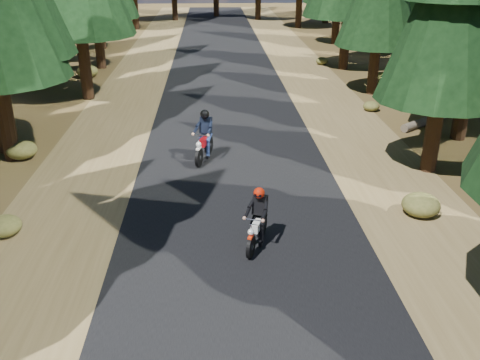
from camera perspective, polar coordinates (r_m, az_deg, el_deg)
The scene contains 8 objects.
ground at distance 12.45m, azimuth 0.38°, elevation -7.41°, with size 120.00×120.00×0.00m, color #423117.
road at distance 16.92m, azimuth -0.64°, elevation 1.32°, with size 6.00×100.00×0.01m, color black.
shoulder_l at distance 17.36m, azimuth -15.99°, elevation 0.95°, with size 3.20×100.00×0.01m, color brown.
shoulder_r at distance 17.71m, azimuth 14.40°, elevation 1.58°, with size 3.20×100.00×0.01m, color brown.
log_near at distance 23.07m, azimuth 20.36°, elevation 6.35°, with size 0.32×0.32×4.72m, color #4C4233.
understory_shrubs at distance 19.26m, azimuth -0.26°, elevation 5.01°, with size 16.39×29.79×0.67m.
rider_lead at distance 12.34m, azimuth 1.83°, elevation -5.14°, with size 1.00×1.67×1.43m.
rider_follow at distance 17.40m, azimuth -3.85°, elevation 3.84°, with size 1.04×1.93×1.65m.
Camera 1 is at (-0.66, -10.66, 6.40)m, focal length 40.00 mm.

